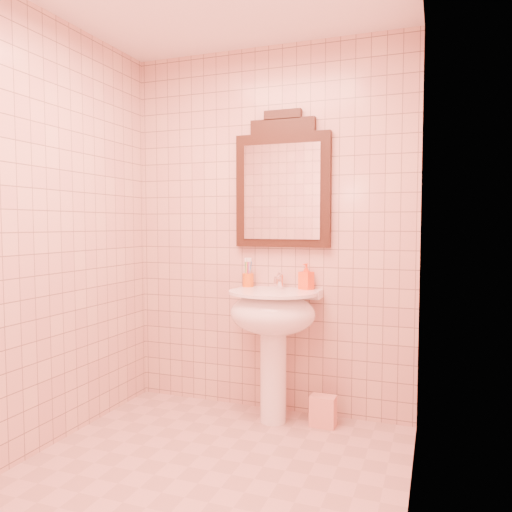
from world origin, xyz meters
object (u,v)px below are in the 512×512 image
at_px(pedestal_sink, 273,322).
at_px(towel, 323,411).
at_px(mirror, 283,184).
at_px(toothbrush_cup, 248,280).
at_px(soap_dispenser, 306,277).

height_order(pedestal_sink, towel, pedestal_sink).
distance_m(mirror, towel, 1.51).
relative_size(pedestal_sink, toothbrush_cup, 4.90).
bearing_deg(towel, toothbrush_cup, 169.17).
height_order(toothbrush_cup, towel, toothbrush_cup).
height_order(pedestal_sink, toothbrush_cup, toothbrush_cup).
relative_size(pedestal_sink, mirror, 0.94).
relative_size(toothbrush_cup, towel, 0.90).
relative_size(mirror, towel, 4.66).
relative_size(soap_dispenser, towel, 0.88).
bearing_deg(toothbrush_cup, mirror, 12.35).
height_order(mirror, toothbrush_cup, mirror).
relative_size(mirror, toothbrush_cup, 5.19).
xyz_separation_m(soap_dispenser, towel, (0.15, -0.11, -0.85)).
height_order(soap_dispenser, towel, soap_dispenser).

